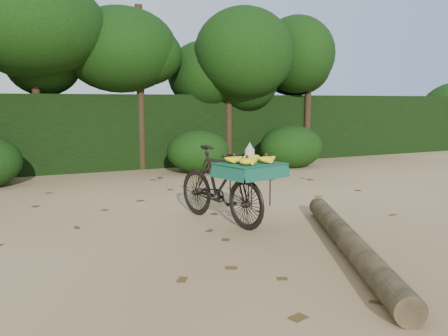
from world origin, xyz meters
name	(u,v)px	position (x,y,z in m)	size (l,w,h in m)	color
ground	(214,224)	(0.00, 0.00, 0.00)	(80.00, 80.00, 0.00)	tan
vendor_bicycle	(221,184)	(0.11, 0.04, 0.53)	(1.05, 1.88, 1.05)	black
fallen_log	(349,242)	(0.83, -1.74, 0.13)	(0.25, 0.25, 3.50)	brown
hedge_backdrop	(113,131)	(0.00, 6.30, 0.90)	(26.00, 1.80, 1.80)	black
tree_row	(90,85)	(-0.65, 5.50, 2.00)	(14.50, 2.00, 4.00)	black
bush_clumps	(156,156)	(0.50, 4.30, 0.45)	(8.80, 1.70, 0.90)	black
leaf_litter	(197,213)	(0.00, 0.65, 0.01)	(7.00, 7.30, 0.01)	#4E3514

